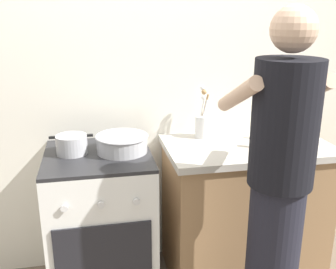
% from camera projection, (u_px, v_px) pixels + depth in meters
% --- Properties ---
extents(back_wall, '(3.20, 0.10, 2.50)m').
position_uv_depth(back_wall, '(179.00, 79.00, 2.52)').
color(back_wall, silver).
rests_on(back_wall, ground).
extents(countertop, '(1.00, 0.60, 0.90)m').
position_uv_depth(countertop, '(243.00, 210.00, 2.50)').
color(countertop, '#99724C').
rests_on(countertop, ground).
extents(stove_range, '(0.60, 0.62, 0.90)m').
position_uv_depth(stove_range, '(102.00, 224.00, 2.33)').
color(stove_range, white).
rests_on(stove_range, ground).
extents(pot, '(0.24, 0.18, 0.11)m').
position_uv_depth(pot, '(72.00, 144.00, 2.18)').
color(pot, '#B2B2B7').
rests_on(pot, stove_range).
extents(mixing_bowl, '(0.30, 0.30, 0.10)m').
position_uv_depth(mixing_bowl, '(122.00, 143.00, 2.21)').
color(mixing_bowl, '#B7B7BC').
rests_on(mixing_bowl, stove_range).
extents(utensil_crock, '(0.10, 0.10, 0.33)m').
position_uv_depth(utensil_crock, '(203.00, 124.00, 2.46)').
color(utensil_crock, silver).
rests_on(utensil_crock, countertop).
extents(spice_bottle, '(0.04, 0.04, 0.08)m').
position_uv_depth(spice_bottle, '(255.00, 141.00, 2.29)').
color(spice_bottle, silver).
rests_on(spice_bottle, countertop).
extents(oil_bottle, '(0.06, 0.06, 0.22)m').
position_uv_depth(oil_bottle, '(284.00, 126.00, 2.40)').
color(oil_bottle, gold).
rests_on(oil_bottle, countertop).
extents(person, '(0.41, 0.50, 1.70)m').
position_uv_depth(person, '(278.00, 191.00, 1.83)').
color(person, black).
rests_on(person, ground).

